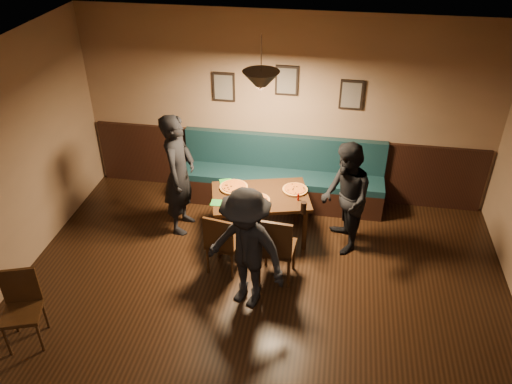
% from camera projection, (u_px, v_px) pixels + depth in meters
% --- Properties ---
extents(floor, '(7.00, 7.00, 0.00)m').
position_uv_depth(floor, '(241.00, 373.00, 5.24)').
color(floor, black).
rests_on(floor, ground).
extents(ceiling, '(7.00, 7.00, 0.00)m').
position_uv_depth(ceiling, '(235.00, 122.00, 3.73)').
color(ceiling, silver).
rests_on(ceiling, ground).
extents(wall_back, '(6.00, 0.00, 6.00)m').
position_uv_depth(wall_back, '(286.00, 110.00, 7.39)').
color(wall_back, '#8C704F').
rests_on(wall_back, ground).
extents(wainscot, '(5.88, 0.06, 1.00)m').
position_uv_depth(wainscot, '(284.00, 165.00, 7.85)').
color(wainscot, black).
rests_on(wainscot, ground).
extents(booth_bench, '(3.00, 0.60, 1.00)m').
position_uv_depth(booth_bench, '(282.00, 174.00, 7.63)').
color(booth_bench, '#0F232D').
rests_on(booth_bench, ground).
extents(picture_left, '(0.32, 0.04, 0.42)m').
position_uv_depth(picture_left, '(224.00, 87.00, 7.33)').
color(picture_left, black).
rests_on(picture_left, wall_back).
extents(picture_center, '(0.32, 0.04, 0.42)m').
position_uv_depth(picture_center, '(287.00, 80.00, 7.13)').
color(picture_center, black).
rests_on(picture_center, wall_back).
extents(picture_right, '(0.32, 0.04, 0.42)m').
position_uv_depth(picture_right, '(351.00, 95.00, 7.08)').
color(picture_right, black).
rests_on(picture_right, wall_back).
extents(pendant_lamp, '(0.44, 0.44, 0.25)m').
position_uv_depth(pendant_lamp, '(261.00, 82.00, 5.96)').
color(pendant_lamp, black).
rests_on(pendant_lamp, ceiling).
extents(dining_table, '(1.44, 1.12, 0.68)m').
position_uv_depth(dining_table, '(260.00, 216.00, 6.99)').
color(dining_table, black).
rests_on(dining_table, floor).
extents(chair_near_left, '(0.44, 0.44, 0.86)m').
position_uv_depth(chair_near_left, '(224.00, 241.00, 6.38)').
color(chair_near_left, black).
rests_on(chair_near_left, floor).
extents(chair_near_right, '(0.45, 0.45, 0.95)m').
position_uv_depth(chair_near_right, '(277.00, 246.00, 6.23)').
color(chair_near_right, black).
rests_on(chair_near_right, floor).
extents(diner_left, '(0.44, 0.64, 1.73)m').
position_uv_depth(diner_left, '(179.00, 174.00, 6.90)').
color(diner_left, black).
rests_on(diner_left, floor).
extents(diner_right, '(0.75, 0.86, 1.52)m').
position_uv_depth(diner_right, '(345.00, 199.00, 6.59)').
color(diner_right, black).
rests_on(diner_right, floor).
extents(diner_front, '(1.13, 0.90, 1.54)m').
position_uv_depth(diner_front, '(246.00, 250.00, 5.70)').
color(diner_front, black).
rests_on(diner_front, floor).
extents(pizza_a, '(0.51, 0.51, 0.04)m').
position_uv_depth(pizza_a, '(234.00, 187.00, 6.93)').
color(pizza_a, gold).
rests_on(pizza_a, dining_table).
extents(pizza_b, '(0.38, 0.38, 0.04)m').
position_uv_depth(pizza_b, '(257.00, 200.00, 6.67)').
color(pizza_b, gold).
rests_on(pizza_b, dining_table).
extents(pizza_c, '(0.38, 0.38, 0.04)m').
position_uv_depth(pizza_c, '(295.00, 190.00, 6.89)').
color(pizza_c, gold).
rests_on(pizza_c, dining_table).
extents(soda_glass, '(0.09, 0.09, 0.16)m').
position_uv_depth(soda_glass, '(303.00, 208.00, 6.41)').
color(soda_glass, black).
rests_on(soda_glass, dining_table).
extents(tabasco_bottle, '(0.03, 0.03, 0.12)m').
position_uv_depth(tabasco_bottle, '(298.00, 196.00, 6.67)').
color(tabasco_bottle, '#980B05').
rests_on(tabasco_bottle, dining_table).
extents(napkin_a, '(0.21, 0.21, 0.01)m').
position_uv_depth(napkin_a, '(226.00, 182.00, 7.08)').
color(napkin_a, '#217E24').
rests_on(napkin_a, dining_table).
extents(napkin_b, '(0.16, 0.16, 0.01)m').
position_uv_depth(napkin_b, '(217.00, 203.00, 6.65)').
color(napkin_b, '#1D6E25').
rests_on(napkin_b, dining_table).
extents(cutlery_set, '(0.20, 0.09, 0.00)m').
position_uv_depth(cutlery_set, '(252.00, 211.00, 6.49)').
color(cutlery_set, silver).
rests_on(cutlery_set, dining_table).
extents(cafe_chair_far, '(0.49, 0.49, 0.87)m').
position_uv_depth(cafe_chair_far, '(21.00, 312.00, 5.36)').
color(cafe_chair_far, black).
rests_on(cafe_chair_far, floor).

